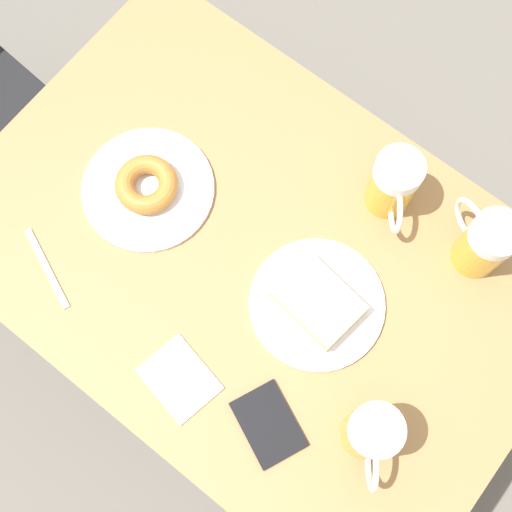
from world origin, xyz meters
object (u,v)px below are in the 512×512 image
Objects in this scene: plate_with_cake at (316,305)px; plate_with_donut at (147,187)px; beer_mug_right at (484,243)px; napkin_folded at (180,379)px; beer_mug_left at (393,185)px; beer_mug_center at (371,434)px; fork at (47,268)px; passport_near_edge at (268,424)px.

plate_with_donut is (-0.01, 0.38, -0.00)m from plate_with_cake.
napkin_folded is (-0.50, 0.28, -0.07)m from beer_mug_right.
beer_mug_left is 0.19m from beer_mug_right.
beer_mug_center reaches higher than fork.
napkin_folded is 0.94× the size of passport_near_edge.
beer_mug_right is at bearing -63.95° from plate_with_donut.
beer_mug_left and beer_mug_right have the same top height.
beer_mug_left is 0.64m from fork.
passport_near_edge is (-0.08, 0.14, -0.07)m from beer_mug_center.
beer_mug_center is 1.00× the size of beer_mug_right.
napkin_folded is at bearing -130.81° from plate_with_donut.
beer_mug_right is 0.97× the size of passport_near_edge.
plate_with_donut is at bearing 65.53° from passport_near_edge.
beer_mug_right is (0.01, -0.19, 0.00)m from beer_mug_left.
napkin_folded is (-0.25, 0.11, -0.01)m from plate_with_cake.
beer_mug_right reaches higher than plate_with_donut.
passport_near_edge is (-0.21, -0.06, -0.01)m from plate_with_cake.
beer_mug_right is at bearing -33.42° from plate_with_cake.
beer_mug_center is 0.39m from beer_mug_right.
fork is at bearing 89.08° from napkin_folded.
beer_mug_right is at bearing -50.02° from fork.
beer_mug_left is at bearing 30.15° from beer_mug_center.
beer_mug_left reaches higher than plate_with_cake.
plate_with_donut is 0.60m from beer_mug_center.
plate_with_cake is 1.51× the size of fork.
plate_with_cake is 1.71× the size of napkin_folded.
passport_near_edge is at bearing -78.39° from napkin_folded.
beer_mug_right reaches higher than fork.
beer_mug_center reaches higher than plate_with_donut.
plate_with_cake is 0.31m from beer_mug_right.
plate_with_donut is at bearing 78.72° from beer_mug_center.
plate_with_cake is 1.67× the size of beer_mug_right.
passport_near_edge is (-0.47, 0.11, -0.07)m from beer_mug_right.
napkin_folded is at bearing 101.61° from passport_near_edge.
beer_mug_center is 0.64m from fork.
plate_with_donut is at bearing 116.05° from beer_mug_right.
beer_mug_center is 1.03× the size of napkin_folded.
beer_mug_left is 0.91× the size of fork.
beer_mug_left is (0.26, -0.36, 0.06)m from plate_with_donut.
plate_with_donut is 1.65× the size of passport_near_edge.
plate_with_donut is 0.45m from beer_mug_left.
passport_near_edge is (0.03, -0.17, 0.00)m from napkin_folded.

